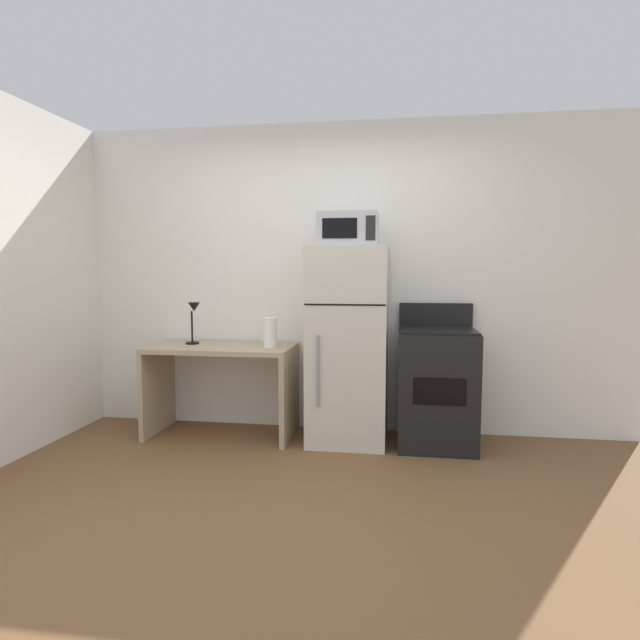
% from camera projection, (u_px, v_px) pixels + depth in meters
% --- Properties ---
extents(ground_plane, '(12.00, 12.00, 0.00)m').
position_uv_depth(ground_plane, '(293.00, 514.00, 2.91)').
color(ground_plane, brown).
extents(wall_back_white, '(5.00, 0.10, 2.60)m').
position_uv_depth(wall_back_white, '(332.00, 278.00, 4.46)').
color(wall_back_white, white).
rests_on(wall_back_white, ground).
extents(desk, '(1.19, 0.61, 0.75)m').
position_uv_depth(desk, '(222.00, 372.00, 4.30)').
color(desk, tan).
rests_on(desk, ground).
extents(desk_lamp, '(0.14, 0.12, 0.35)m').
position_uv_depth(desk_lamp, '(194.00, 316.00, 4.33)').
color(desk_lamp, black).
rests_on(desk_lamp, desk).
extents(paper_towel_roll, '(0.11, 0.11, 0.24)m').
position_uv_depth(paper_towel_roll, '(270.00, 333.00, 4.16)').
color(paper_towel_roll, white).
rests_on(paper_towel_roll, desk).
extents(refrigerator, '(0.61, 0.62, 1.55)m').
position_uv_depth(refrigerator, '(348.00, 345.00, 4.12)').
color(refrigerator, beige).
rests_on(refrigerator, ground).
extents(microwave, '(0.46, 0.35, 0.26)m').
position_uv_depth(microwave, '(348.00, 230.00, 4.02)').
color(microwave, '#B7B7BC').
rests_on(microwave, refrigerator).
extents(oven_range, '(0.59, 0.61, 1.10)m').
position_uv_depth(oven_range, '(437.00, 386.00, 4.05)').
color(oven_range, black).
rests_on(oven_range, ground).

